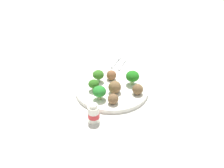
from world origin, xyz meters
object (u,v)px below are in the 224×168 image
meatball_mid_right (113,99)px  fork (116,61)px  meatball_front_left (138,89)px  meatball_far_rim (111,75)px  yogurt_bottle (94,114)px  meatball_front_right (115,87)px  broccoli_floret_mid_left (98,75)px  broccoli_floret_center (99,92)px  plate (112,90)px  napkin (119,63)px  broccoli_floret_back_left (94,84)px  broccoli_floret_far_rim (132,76)px  knife (123,62)px

meatball_mid_right → fork: meatball_mid_right is taller
meatball_front_left → meatball_far_rim: size_ratio=1.00×
meatball_front_left → meatball_mid_right: size_ratio=1.07×
fork → yogurt_bottle: bearing=-178.8°
meatball_front_right → fork: size_ratio=0.40×
broccoli_floret_mid_left → broccoli_floret_center: bearing=-163.8°
plate → broccoli_floret_center: broccoli_floret_center is taller
meatball_front_left → meatball_mid_right: 0.11m
napkin → fork: (0.01, 0.02, 0.00)m
plate → broccoli_floret_back_left: size_ratio=6.20×
broccoli_floret_back_left → meatball_far_rim: 0.11m
meatball_front_right → fork: bearing=9.7°
napkin → plate: bearing=-176.5°
yogurt_bottle → meatball_far_rim: bearing=-1.5°
meatball_far_rim → napkin: size_ratio=0.24×
broccoli_floret_far_rim → yogurt_bottle: bearing=157.6°
meatball_mid_right → yogurt_bottle: (-0.09, 0.05, -0.00)m
meatball_mid_right → broccoli_floret_far_rim: bearing=-19.2°
meatball_far_rim → yogurt_bottle: 0.25m
broccoli_floret_back_left → meatball_mid_right: broccoli_floret_back_left is taller
plate → yogurt_bottle: (-0.18, 0.02, 0.02)m
fork → broccoli_floret_center: bearing=-179.6°
meatball_far_rim → yogurt_bottle: bearing=178.5°
broccoli_floret_mid_left → yogurt_bottle: 0.23m
broccoli_floret_center → fork: bearing=0.4°
plate → broccoli_floret_far_rim: 0.10m
knife → meatball_front_right: bearing=-177.5°
meatball_front_left → meatball_far_rim: same height
napkin → knife: knife is taller
meatball_front_left → meatball_far_rim: 0.14m
plate → broccoli_floret_mid_left: (0.04, 0.06, 0.04)m
broccoli_floret_mid_left → broccoli_floret_back_left: bearing=179.0°
broccoli_floret_back_left → yogurt_bottle: bearing=-164.9°
knife → napkin: bearing=106.9°
meatball_front_right → broccoli_floret_center: bearing=139.5°
yogurt_bottle → knife: bearing=-3.4°
broccoli_floret_back_left → knife: broccoli_floret_back_left is taller
plate → yogurt_bottle: bearing=173.0°
fork → napkin: bearing=-118.4°
broccoli_floret_back_left → meatball_front_left: broccoli_floret_back_left is taller
broccoli_floret_back_left → yogurt_bottle: 0.16m
meatball_far_rim → knife: 0.19m
fork → broccoli_floret_back_left: bearing=173.4°
broccoli_floret_center → meatball_front_left: 0.14m
broccoli_floret_center → knife: bearing=-5.7°
meatball_mid_right → knife: size_ratio=0.26×
broccoli_floret_back_left → knife: 0.29m
fork → broccoli_floret_far_rim: bearing=-153.2°
napkin → meatball_mid_right: bearing=-173.6°
fork → yogurt_bottle: 0.44m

